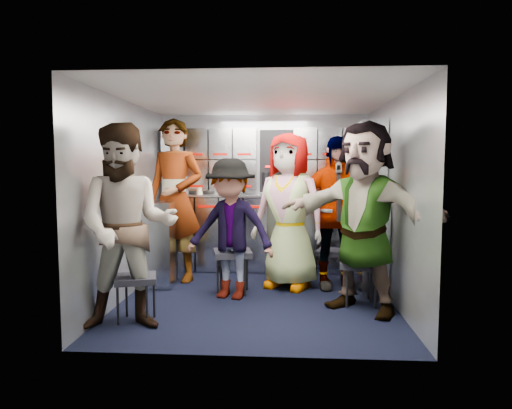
# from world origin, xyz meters

# --- Properties ---
(floor) EXTENTS (3.00, 3.00, 0.00)m
(floor) POSITION_xyz_m (0.00, 0.00, 0.00)
(floor) COLOR black
(floor) RESTS_ON ground
(wall_back) EXTENTS (2.80, 0.04, 2.10)m
(wall_back) POSITION_xyz_m (0.00, 1.50, 1.05)
(wall_back) COLOR #949AA1
(wall_back) RESTS_ON ground
(wall_left) EXTENTS (0.04, 3.00, 2.10)m
(wall_left) POSITION_xyz_m (-1.40, 0.00, 1.05)
(wall_left) COLOR #949AA1
(wall_left) RESTS_ON ground
(wall_right) EXTENTS (0.04, 3.00, 2.10)m
(wall_right) POSITION_xyz_m (1.40, 0.00, 1.05)
(wall_right) COLOR #949AA1
(wall_right) RESTS_ON ground
(ceiling) EXTENTS (2.80, 3.00, 0.02)m
(ceiling) POSITION_xyz_m (0.00, 0.00, 2.10)
(ceiling) COLOR silver
(ceiling) RESTS_ON wall_back
(cart_bank_back) EXTENTS (2.68, 0.38, 0.99)m
(cart_bank_back) POSITION_xyz_m (0.00, 1.29, 0.49)
(cart_bank_back) COLOR #A8AEB8
(cart_bank_back) RESTS_ON ground
(cart_bank_left) EXTENTS (0.38, 0.76, 0.99)m
(cart_bank_left) POSITION_xyz_m (-1.19, 0.56, 0.49)
(cart_bank_left) COLOR #A8AEB8
(cart_bank_left) RESTS_ON ground
(counter) EXTENTS (2.68, 0.42, 0.03)m
(counter) POSITION_xyz_m (0.00, 1.29, 1.01)
(counter) COLOR #B0B3B8
(counter) RESTS_ON cart_bank_back
(locker_bank_back) EXTENTS (2.68, 0.28, 0.82)m
(locker_bank_back) POSITION_xyz_m (0.00, 1.35, 1.49)
(locker_bank_back) COLOR #A8AEB8
(locker_bank_back) RESTS_ON wall_back
(locker_bank_right) EXTENTS (0.28, 1.00, 0.82)m
(locker_bank_right) POSITION_xyz_m (1.25, 0.70, 1.49)
(locker_bank_right) COLOR #A8AEB8
(locker_bank_right) RESTS_ON wall_right
(right_cabinet) EXTENTS (0.28, 1.20, 1.00)m
(right_cabinet) POSITION_xyz_m (1.25, 0.60, 0.50)
(right_cabinet) COLOR #A8AEB8
(right_cabinet) RESTS_ON ground
(coffee_niche) EXTENTS (0.46, 0.16, 0.84)m
(coffee_niche) POSITION_xyz_m (0.18, 1.41, 1.47)
(coffee_niche) COLOR black
(coffee_niche) RESTS_ON wall_back
(red_latch_strip) EXTENTS (2.60, 0.02, 0.03)m
(red_latch_strip) POSITION_xyz_m (0.00, 1.09, 0.88)
(red_latch_strip) COLOR #B60700
(red_latch_strip) RESTS_ON cart_bank_back
(jump_seat_near_left) EXTENTS (0.44, 0.42, 0.42)m
(jump_seat_near_left) POSITION_xyz_m (-1.05, -0.80, 0.37)
(jump_seat_near_left) COLOR black
(jump_seat_near_left) RESTS_ON ground
(jump_seat_mid_left) EXTENTS (0.47, 0.46, 0.48)m
(jump_seat_mid_left) POSITION_xyz_m (-0.28, 0.18, 0.42)
(jump_seat_mid_left) COLOR black
(jump_seat_mid_left) RESTS_ON ground
(jump_seat_center) EXTENTS (0.49, 0.48, 0.47)m
(jump_seat_center) POSITION_xyz_m (0.34, 0.66, 0.41)
(jump_seat_center) COLOR black
(jump_seat_center) RESTS_ON ground
(jump_seat_mid_right) EXTENTS (0.43, 0.42, 0.41)m
(jump_seat_mid_right) POSITION_xyz_m (0.86, 0.65, 0.36)
(jump_seat_mid_right) COLOR black
(jump_seat_mid_right) RESTS_ON ground
(jump_seat_near_right) EXTENTS (0.44, 0.42, 0.45)m
(jump_seat_near_right) POSITION_xyz_m (1.05, -0.18, 0.40)
(jump_seat_near_right) COLOR black
(jump_seat_near_right) RESTS_ON ground
(attendant_standing) EXTENTS (0.81, 0.63, 1.98)m
(attendant_standing) POSITION_xyz_m (-1.05, 0.70, 0.99)
(attendant_standing) COLOR black
(attendant_standing) RESTS_ON ground
(attendant_arc_a) EXTENTS (0.98, 0.83, 1.78)m
(attendant_arc_a) POSITION_xyz_m (-1.05, -0.98, 0.89)
(attendant_arc_a) COLOR black
(attendant_arc_a) RESTS_ON ground
(attendant_arc_b) EXTENTS (1.07, 0.78, 1.49)m
(attendant_arc_b) POSITION_xyz_m (-0.28, 0.00, 0.74)
(attendant_arc_b) COLOR black
(attendant_arc_b) RESTS_ON ground
(attendant_arc_c) EXTENTS (1.03, 0.88, 1.78)m
(attendant_arc_c) POSITION_xyz_m (0.34, 0.48, 0.89)
(attendant_arc_c) COLOR black
(attendant_arc_c) RESTS_ON ground
(attendant_arc_d) EXTENTS (1.06, 0.51, 1.75)m
(attendant_arc_d) POSITION_xyz_m (0.86, 0.47, 0.87)
(attendant_arc_d) COLOR black
(attendant_arc_d) RESTS_ON ground
(attendant_arc_e) EXTENTS (1.68, 1.48, 1.85)m
(attendant_arc_e) POSITION_xyz_m (1.05, -0.36, 0.92)
(attendant_arc_e) COLOR black
(attendant_arc_e) RESTS_ON ground
(bottle_left) EXTENTS (0.07, 0.07, 0.25)m
(bottle_left) POSITION_xyz_m (-1.03, 1.24, 1.15)
(bottle_left) COLOR white
(bottle_left) RESTS_ON counter
(bottle_mid) EXTENTS (0.06, 0.06, 0.25)m
(bottle_mid) POSITION_xyz_m (-0.62, 1.24, 1.15)
(bottle_mid) COLOR white
(bottle_mid) RESTS_ON counter
(bottle_right) EXTENTS (0.07, 0.07, 0.26)m
(bottle_right) POSITION_xyz_m (0.61, 1.24, 1.16)
(bottle_right) COLOR white
(bottle_right) RESTS_ON counter
(cup_left) EXTENTS (0.08, 0.08, 0.11)m
(cup_left) POSITION_xyz_m (-0.84, 1.23, 1.09)
(cup_left) COLOR #CCBB90
(cup_left) RESTS_ON counter
(cup_right) EXTENTS (0.08, 0.08, 0.10)m
(cup_right) POSITION_xyz_m (0.51, 1.23, 1.08)
(cup_right) COLOR #CCBB90
(cup_right) RESTS_ON counter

